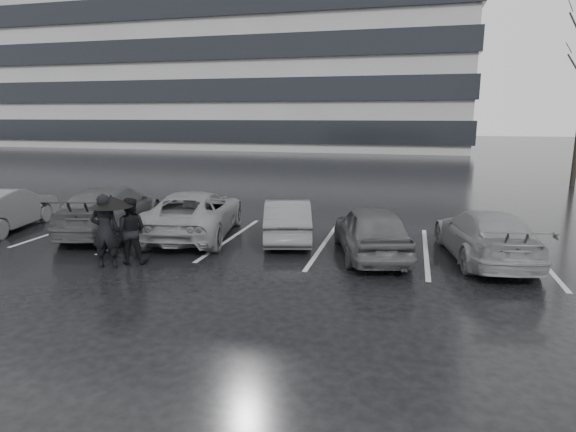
# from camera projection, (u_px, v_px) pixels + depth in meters

# --- Properties ---
(ground) EXTENTS (160.00, 160.00, 0.00)m
(ground) POSITION_uv_depth(u_px,v_px,m) (280.00, 270.00, 11.41)
(ground) COLOR black
(ground) RESTS_ON ground
(office_building) EXTENTS (61.00, 26.00, 29.00)m
(office_building) POSITION_uv_depth(u_px,v_px,m) (211.00, 26.00, 59.30)
(office_building) COLOR gray
(office_building) RESTS_ON ground
(car_main) EXTENTS (2.58, 4.22, 1.34)m
(car_main) POSITION_uv_depth(u_px,v_px,m) (371.00, 230.00, 12.45)
(car_main) COLOR black
(car_main) RESTS_ON ground
(car_west_a) EXTENTS (2.18, 3.88, 1.21)m
(car_west_a) POSITION_uv_depth(u_px,v_px,m) (288.00, 220.00, 14.03)
(car_west_a) COLOR #313134
(car_west_a) RESTS_ON ground
(car_west_b) EXTENTS (3.14, 5.29, 1.38)m
(car_west_b) POSITION_uv_depth(u_px,v_px,m) (194.00, 214.00, 14.48)
(car_west_b) COLOR #525255
(car_west_b) RESTS_ON ground
(car_west_c) EXTENTS (3.16, 5.34, 1.45)m
(car_west_c) POSITION_uv_depth(u_px,v_px,m) (111.00, 209.00, 14.98)
(car_west_c) COLOR black
(car_west_c) RESTS_ON ground
(car_west_d) EXTENTS (2.23, 4.29, 1.35)m
(car_west_d) POSITION_uv_depth(u_px,v_px,m) (4.00, 209.00, 15.25)
(car_west_d) COLOR #313134
(car_west_d) RESTS_ON ground
(car_east) EXTENTS (2.49, 4.64, 1.28)m
(car_east) POSITION_uv_depth(u_px,v_px,m) (485.00, 235.00, 12.11)
(car_east) COLOR #525255
(car_east) RESTS_ON ground
(pedestrian_left) EXTENTS (0.76, 0.62, 1.79)m
(pedestrian_left) POSITION_uv_depth(u_px,v_px,m) (105.00, 231.00, 11.44)
(pedestrian_left) COLOR black
(pedestrian_left) RESTS_ON ground
(pedestrian_right) EXTENTS (0.95, 0.83, 1.65)m
(pedestrian_right) POSITION_uv_depth(u_px,v_px,m) (130.00, 231.00, 11.78)
(pedestrian_right) COLOR black
(pedestrian_right) RESTS_ON ground
(umbrella) EXTENTS (1.03, 1.03, 1.75)m
(umbrella) POSITION_uv_depth(u_px,v_px,m) (111.00, 201.00, 11.40)
(umbrella) COLOR black
(umbrella) RESTS_ON ground
(stall_stripes) EXTENTS (19.72, 5.00, 0.00)m
(stall_stripes) POSITION_uv_depth(u_px,v_px,m) (276.00, 241.00, 13.97)
(stall_stripes) COLOR #AAAAAD
(stall_stripes) RESTS_ON ground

